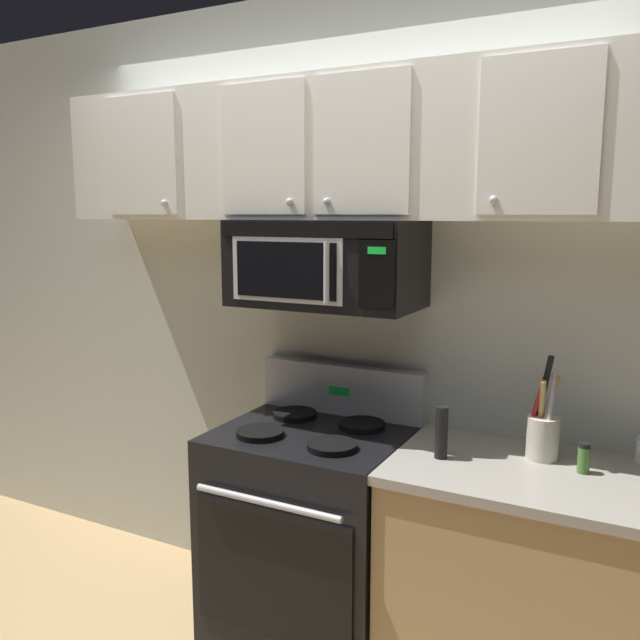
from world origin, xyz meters
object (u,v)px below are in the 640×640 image
over_range_microwave (326,263)px  utensil_crock_cream (543,432)px  spice_jar (584,458)px  pepper_mill (441,432)px  stove_range (313,531)px

over_range_microwave → utensil_crock_cream: over_range_microwave is taller
over_range_microwave → spice_jar: (1.02, -0.07, -0.62)m
spice_jar → utensil_crock_cream: bearing=154.2°
utensil_crock_cream → spice_jar: (0.15, -0.07, -0.05)m
over_range_microwave → utensil_crock_cream: size_ratio=1.96×
pepper_mill → spice_jar: (0.47, 0.09, -0.04)m
over_range_microwave → pepper_mill: (0.55, -0.16, -0.58)m
stove_range → over_range_microwave: (-0.00, 0.12, 1.11)m
over_range_microwave → spice_jar: size_ratio=7.20×
stove_range → over_range_microwave: bearing=90.1°
utensil_crock_cream → stove_range: bearing=-172.4°
utensil_crock_cream → pepper_mill: 0.36m
stove_range → utensil_crock_cream: utensil_crock_cream is taller
utensil_crock_cream → pepper_mill: (-0.33, -0.16, -0.00)m
utensil_crock_cream → spice_jar: size_ratio=3.68×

